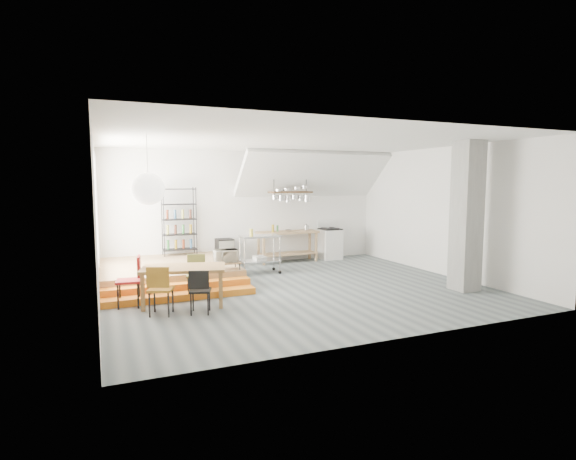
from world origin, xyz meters
name	(u,v)px	position (x,y,z in m)	size (l,w,h in m)	color
floor	(297,289)	(0.00, 0.00, 0.00)	(8.00, 8.00, 0.00)	#525B5F
wall_back	(248,208)	(0.00, 3.50, 1.60)	(8.00, 0.04, 3.20)	silver
wall_left	(96,222)	(-4.00, 0.00, 1.60)	(0.04, 7.00, 3.20)	silver
wall_right	(443,211)	(4.00, 0.00, 1.60)	(0.04, 7.00, 3.20)	silver
ceiling	(297,141)	(0.00, 0.00, 3.20)	(8.00, 7.00, 0.02)	white
slope_ceiling	(313,175)	(1.80, 2.90, 2.55)	(4.40, 1.80, 0.15)	white
window_pane	(97,207)	(-3.98, 1.50, 1.80)	(0.02, 2.50, 2.20)	white
platform	(167,272)	(-2.50, 2.00, 0.20)	(3.00, 3.00, 0.40)	olive
step_lower	(182,296)	(-2.50, 0.05, 0.07)	(3.00, 0.35, 0.13)	orange
step_upper	(179,289)	(-2.50, 0.40, 0.13)	(3.00, 0.35, 0.27)	orange
concrete_column	(467,216)	(3.30, -1.50, 1.60)	(0.50, 0.50, 3.20)	gray
kitchen_counter	(288,241)	(1.10, 3.15, 0.63)	(1.80, 0.60, 0.91)	olive
stove	(330,243)	(2.50, 3.16, 0.48)	(0.60, 0.60, 1.18)	white
pot_rack	(292,195)	(1.13, 2.92, 1.98)	(1.20, 0.50, 1.43)	#3C2918
wire_shelving	(179,220)	(-2.00, 3.20, 1.33)	(0.88, 0.38, 1.80)	black
microwave_shelf	(226,263)	(-1.40, 0.75, 0.55)	(0.60, 0.40, 0.16)	olive
paper_lantern	(148,189)	(-3.09, -0.19, 2.20)	(0.60, 0.60, 0.60)	white
dining_table	(184,271)	(-2.51, -0.35, 0.65)	(1.71, 1.23, 0.73)	olive
chair_mustard	(160,286)	(-3.03, -0.93, 0.53)	(0.53, 0.53, 0.89)	#A46C1C
chair_black	(200,288)	(-2.37, -1.10, 0.48)	(0.46, 0.46, 0.80)	black
chair_olive	(196,271)	(-2.15, 0.28, 0.50)	(0.46, 0.46, 0.84)	olive
chair_red	(133,277)	(-3.42, -0.10, 0.57)	(0.49, 0.49, 0.95)	#A01617
rolling_cart	(260,249)	(-0.20, 1.90, 0.64)	(1.02, 0.60, 0.98)	silver
mini_fridge	(225,253)	(-0.78, 3.20, 0.38)	(0.45, 0.45, 0.77)	black
microwave	(226,256)	(-1.40, 0.75, 0.70)	(0.50, 0.34, 0.28)	beige
bowl	(289,230)	(1.11, 3.10, 0.94)	(0.21, 0.21, 0.05)	silver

